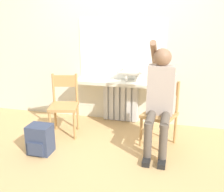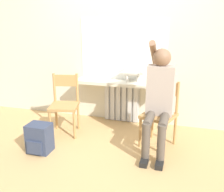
% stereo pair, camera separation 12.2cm
% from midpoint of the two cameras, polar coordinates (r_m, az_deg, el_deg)
% --- Properties ---
extents(ground_plane, '(12.00, 12.00, 0.00)m').
position_cam_midpoint_polar(ground_plane, '(3.44, -1.72, -12.38)').
color(ground_plane, tan).
extents(wall_with_window, '(7.00, 0.06, 2.70)m').
position_cam_midpoint_polar(wall_with_window, '(4.20, 3.38, 12.36)').
color(wall_with_window, beige).
rests_on(wall_with_window, ground_plane).
extents(radiator, '(0.58, 0.08, 0.66)m').
position_cam_midpoint_polar(radiator, '(4.33, 2.92, -1.32)').
color(radiator, silver).
rests_on(radiator, ground_plane).
extents(windowsill, '(1.44, 0.32, 0.05)m').
position_cam_midpoint_polar(windowsill, '(4.13, 2.62, 2.87)').
color(windowsill, beige).
rests_on(windowsill, radiator).
extents(window_glass, '(1.38, 0.01, 0.95)m').
position_cam_midpoint_polar(window_glass, '(4.18, 3.23, 10.04)').
color(window_glass, white).
rests_on(window_glass, windowsill).
extents(chair_left, '(0.48, 0.48, 0.88)m').
position_cam_midpoint_polar(chair_left, '(3.90, -9.40, -1.65)').
color(chair_left, '#B2844C').
rests_on(chair_left, ground_plane).
extents(chair_right, '(0.51, 0.51, 0.88)m').
position_cam_midpoint_polar(chair_right, '(3.55, 11.40, -3.66)').
color(chair_right, '#B2844C').
rests_on(chair_right, ground_plane).
extents(person, '(0.36, 1.02, 1.42)m').
position_cam_midpoint_polar(person, '(3.36, 11.27, 0.01)').
color(person, brown).
rests_on(person, ground_plane).
extents(cat, '(0.44, 0.12, 0.23)m').
position_cam_midpoint_polar(cat, '(4.09, 5.67, 5.07)').
color(cat, silver).
rests_on(cat, windowsill).
extents(backpack, '(0.29, 0.27, 0.38)m').
position_cam_midpoint_polar(backpack, '(3.52, -14.56, -8.91)').
color(backpack, '#333D56').
rests_on(backpack, ground_plane).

